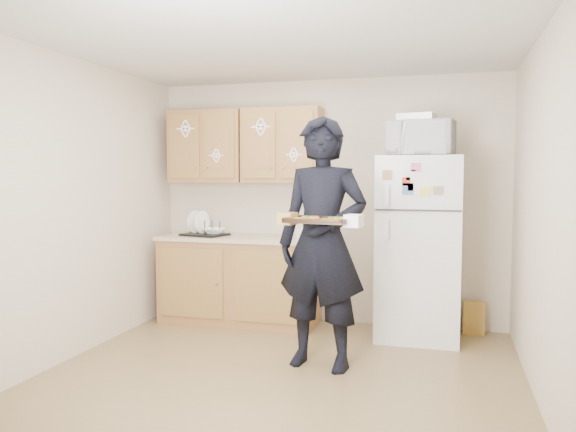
{
  "coord_description": "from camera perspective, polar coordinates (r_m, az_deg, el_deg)",
  "views": [
    {
      "loc": [
        1.19,
        -3.9,
        1.52
      ],
      "look_at": [
        -0.04,
        0.45,
        1.19
      ],
      "focal_mm": 35.0,
      "sensor_mm": 36.0,
      "label": 1
    }
  ],
  "objects": [
    {
      "name": "floor",
      "position": [
        4.36,
        -1.13,
        -16.32
      ],
      "size": [
        3.6,
        3.6,
        0.0
      ],
      "primitive_type": "plane",
      "color": "brown",
      "rests_on": "ground"
    },
    {
      "name": "ceiling",
      "position": [
        4.2,
        -1.18,
        17.62
      ],
      "size": [
        3.6,
        3.6,
        0.0
      ],
      "primitive_type": "plane",
      "color": "beige",
      "rests_on": "wall_back"
    },
    {
      "name": "wall_back",
      "position": [
        5.83,
        4.02,
        1.46
      ],
      "size": [
        3.6,
        0.04,
        2.5
      ],
      "primitive_type": "cube",
      "color": "beige",
      "rests_on": "floor"
    },
    {
      "name": "wall_front",
      "position": [
        2.43,
        -13.64,
        -2.4
      ],
      "size": [
        3.6,
        0.04,
        2.5
      ],
      "primitive_type": "cube",
      "color": "beige",
      "rests_on": "floor"
    },
    {
      "name": "wall_left",
      "position": [
        4.92,
        -21.62,
        0.68
      ],
      "size": [
        0.04,
        3.6,
        2.5
      ],
      "primitive_type": "cube",
      "color": "beige",
      "rests_on": "floor"
    },
    {
      "name": "wall_right",
      "position": [
        3.96,
        24.62,
        -0.18
      ],
      "size": [
        0.04,
        3.6,
        2.5
      ],
      "primitive_type": "cube",
      "color": "beige",
      "rests_on": "floor"
    },
    {
      "name": "refrigerator",
      "position": [
        5.38,
        13.14,
        -3.15
      ],
      "size": [
        0.75,
        0.7,
        1.7
      ],
      "primitive_type": "cube",
      "color": "white",
      "rests_on": "floor"
    },
    {
      "name": "base_cabinet",
      "position": [
        5.86,
        -4.89,
        -6.62
      ],
      "size": [
        1.6,
        0.6,
        0.86
      ],
      "primitive_type": "cube",
      "color": "olive",
      "rests_on": "floor"
    },
    {
      "name": "countertop",
      "position": [
        5.79,
        -4.92,
        -2.24
      ],
      "size": [
        1.64,
        0.64,
        0.04
      ],
      "primitive_type": "cube",
      "color": "#BDA691",
      "rests_on": "base_cabinet"
    },
    {
      "name": "upper_cab_left",
      "position": [
        6.04,
        -8.1,
        6.97
      ],
      "size": [
        0.8,
        0.33,
        0.75
      ],
      "primitive_type": "cube",
      "color": "olive",
      "rests_on": "wall_back"
    },
    {
      "name": "upper_cab_right",
      "position": [
        5.76,
        -0.56,
        7.15
      ],
      "size": [
        0.8,
        0.33,
        0.75
      ],
      "primitive_type": "cube",
      "color": "olive",
      "rests_on": "wall_back"
    },
    {
      "name": "cereal_box",
      "position": [
        5.74,
        18.36,
        -9.79
      ],
      "size": [
        0.2,
        0.07,
        0.32
      ],
      "primitive_type": "cube",
      "color": "gold",
      "rests_on": "floor"
    },
    {
      "name": "person",
      "position": [
        4.42,
        3.5,
        -2.76
      ],
      "size": [
        0.79,
        0.58,
        1.98
      ],
      "primitive_type": "imported",
      "rotation": [
        0.0,
        0.0,
        -0.15
      ],
      "color": "black",
      "rests_on": "floor"
    },
    {
      "name": "baking_tray",
      "position": [
        4.1,
        3.25,
        -0.51
      ],
      "size": [
        0.5,
        0.4,
        0.04
      ],
      "primitive_type": "cube",
      "rotation": [
        0.0,
        0.0,
        -0.15
      ],
      "color": "black",
      "rests_on": "person"
    },
    {
      "name": "pizza_front_left",
      "position": [
        4.07,
        1.46,
        -0.3
      ],
      "size": [
        0.15,
        0.15,
        0.02
      ],
      "primitive_type": "cylinder",
      "color": "orange",
      "rests_on": "baking_tray"
    },
    {
      "name": "pizza_front_right",
      "position": [
        3.99,
        4.28,
        -0.4
      ],
      "size": [
        0.15,
        0.15,
        0.02
      ],
      "primitive_type": "cylinder",
      "color": "orange",
      "rests_on": "baking_tray"
    },
    {
      "name": "pizza_back_left",
      "position": [
        4.21,
        2.27,
        -0.15
      ],
      "size": [
        0.15,
        0.15,
        0.02
      ],
      "primitive_type": "cylinder",
      "color": "orange",
      "rests_on": "baking_tray"
    },
    {
      "name": "pizza_back_right",
      "position": [
        4.14,
        5.01,
        -0.25
      ],
      "size": [
        0.15,
        0.15,
        0.02
      ],
      "primitive_type": "cylinder",
      "color": "orange",
      "rests_on": "baking_tray"
    },
    {
      "name": "microwave",
      "position": [
        5.3,
        13.39,
        7.67
      ],
      "size": [
        0.62,
        0.46,
        0.32
      ],
      "primitive_type": "imported",
      "rotation": [
        0.0,
        0.0,
        -0.13
      ],
      "color": "white",
      "rests_on": "refrigerator"
    },
    {
      "name": "foil_pan",
      "position": [
        5.35,
        12.93,
        9.72
      ],
      "size": [
        0.36,
        0.28,
        0.07
      ],
      "primitive_type": "cube",
      "rotation": [
        0.0,
        0.0,
        -0.17
      ],
      "color": "#AAA8AF",
      "rests_on": "microwave"
    },
    {
      "name": "dish_rack",
      "position": [
        5.87,
        -8.46,
        -1.14
      ],
      "size": [
        0.5,
        0.42,
        0.17
      ],
      "primitive_type": "cube",
      "rotation": [
        0.0,
        0.0,
        -0.25
      ],
      "color": "black",
      "rests_on": "countertop"
    },
    {
      "name": "bowl",
      "position": [
        5.83,
        -7.48,
        -1.51
      ],
      "size": [
        0.29,
        0.29,
        0.06
      ],
      "primitive_type": "imported",
      "rotation": [
        0.0,
        0.0,
        0.24
      ],
      "color": "white",
      "rests_on": "dish_rack"
    },
    {
      "name": "soap_bottle",
      "position": [
        5.47,
        1.42,
        -1.49
      ],
      "size": [
        0.09,
        0.09,
        0.17
      ],
      "primitive_type": "imported",
      "rotation": [
        0.0,
        0.0,
        -0.15
      ],
      "color": "white",
      "rests_on": "countertop"
    }
  ]
}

